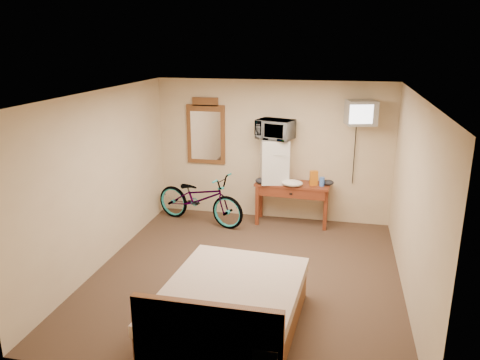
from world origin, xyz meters
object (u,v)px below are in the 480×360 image
at_px(mini_fridge, 274,161).
at_px(crt_television, 361,113).
at_px(bed, 229,309).
at_px(microwave, 275,129).
at_px(desk, 292,191).
at_px(bicycle, 200,198).
at_px(wall_mirror, 206,132).
at_px(blue_cup, 322,182).

height_order(mini_fridge, crt_television, crt_television).
bearing_deg(crt_television, bed, -112.19).
bearing_deg(crt_television, microwave, 179.12).
distance_m(desk, bicycle, 1.64).
bearing_deg(bicycle, wall_mirror, 18.44).
relative_size(desk, wall_mirror, 1.08).
distance_m(microwave, bed, 3.69).
relative_size(blue_cup, bed, 0.08).
height_order(bicycle, bed, bicycle).
relative_size(crt_television, bed, 0.31).
height_order(blue_cup, bicycle, bicycle).
height_order(microwave, crt_television, crt_television).
relative_size(wall_mirror, bicycle, 0.69).
xyz_separation_m(desk, crt_television, (1.07, 0.02, 1.40)).
bearing_deg(bicycle, microwave, -60.19).
height_order(wall_mirror, bicycle, wall_mirror).
bearing_deg(wall_mirror, crt_television, -5.31).
bearing_deg(bicycle, desk, -64.35).
relative_size(microwave, blue_cup, 3.88).
relative_size(crt_television, bicycle, 0.35).
bearing_deg(crt_television, blue_cup, -175.74).
xyz_separation_m(wall_mirror, bed, (1.31, -3.65, -1.25)).
bearing_deg(mini_fridge, blue_cup, -4.33).
height_order(mini_fridge, microwave, microwave).
bearing_deg(wall_mirror, bicycle, -87.70).
relative_size(desk, crt_television, 2.11).
relative_size(wall_mirror, bed, 0.59).
bearing_deg(bed, desk, 84.63).
height_order(crt_television, wall_mirror, crt_television).
bearing_deg(blue_cup, mini_fridge, 175.67).
xyz_separation_m(microwave, crt_television, (1.40, -0.02, 0.33)).
bearing_deg(bed, wall_mirror, 109.76).
relative_size(microwave, wall_mirror, 0.50).
xyz_separation_m(mini_fridge, wall_mirror, (-1.30, 0.23, 0.41)).
bearing_deg(bed, mini_fridge, 90.18).
height_order(microwave, bed, microwave).
xyz_separation_m(microwave, bicycle, (-1.28, -0.31, -1.23)).
relative_size(microwave, bed, 0.30).
height_order(desk, microwave, microwave).
relative_size(mini_fridge, blue_cup, 4.97).
bearing_deg(mini_fridge, microwave, 56.31).
distance_m(desk, bed, 3.41).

